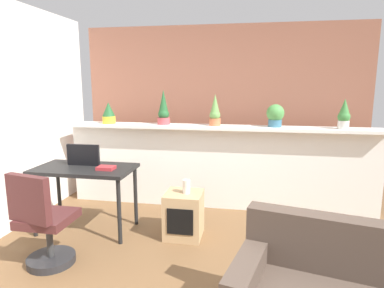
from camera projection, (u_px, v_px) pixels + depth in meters
name	position (u px, v px, depth m)	size (l,w,h in m)	color
divider_wall	(218.00, 168.00, 4.49)	(4.11, 0.16, 1.09)	white
plant_shelf	(218.00, 127.00, 4.35)	(4.11, 0.35, 0.04)	white
brick_wall_behind	(223.00, 112.00, 4.94)	(4.11, 0.10, 2.50)	#935B47
potted_plant_0	(109.00, 113.00, 4.57)	(0.18, 0.18, 0.29)	gold
potted_plant_1	(164.00, 110.00, 4.46)	(0.17, 0.17, 0.47)	#B7474C
potted_plant_2	(215.00, 112.00, 4.34)	(0.15, 0.15, 0.41)	#C66B42
potted_plant_3	(275.00, 115.00, 4.22)	(0.22, 0.22, 0.29)	#386B84
potted_plant_4	(344.00, 115.00, 4.02)	(0.15, 0.15, 0.37)	silver
desk	(85.00, 174.00, 3.74)	(1.10, 0.60, 0.75)	black
tv_monitor	(83.00, 155.00, 3.79)	(0.39, 0.04, 0.24)	black
office_chair	(44.00, 227.00, 3.02)	(0.48, 0.49, 0.91)	#262628
side_cube_shelf	(184.00, 215.00, 3.66)	(0.40, 0.41, 0.50)	tan
vase_on_shelf	(186.00, 186.00, 3.60)	(0.08, 0.08, 0.15)	silver
book_on_desk	(106.00, 168.00, 3.62)	(0.18, 0.14, 0.04)	#B22D33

